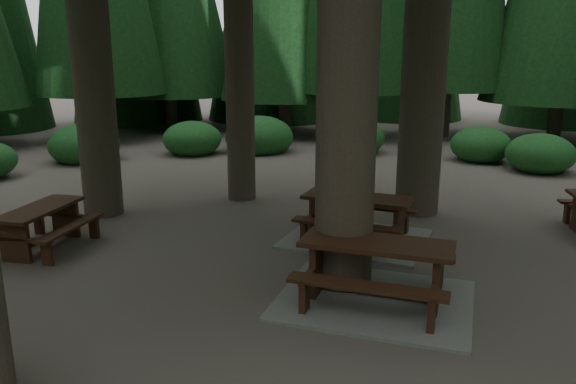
{
  "coord_description": "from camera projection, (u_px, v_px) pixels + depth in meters",
  "views": [
    {
      "loc": [
        0.66,
        -7.53,
        3.35
      ],
      "look_at": [
        -0.1,
        1.34,
        1.1
      ],
      "focal_mm": 35.0,
      "sensor_mm": 36.0,
      "label": 1
    }
  ],
  "objects": [
    {
      "name": "ground",
      "position": [
        287.0,
        288.0,
        8.15
      ],
      "size": [
        80.0,
        80.0,
        0.0
      ],
      "primitive_type": "plane",
      "color": "#4E453F",
      "rests_on": "ground"
    },
    {
      "name": "picnic_table_a",
      "position": [
        375.0,
        281.0,
        7.62
      ],
      "size": [
        3.01,
        2.68,
        0.87
      ],
      "rotation": [
        0.0,
        0.0,
        -0.24
      ],
      "color": "gray",
      "rests_on": "ground"
    },
    {
      "name": "picnic_table_b",
      "position": [
        41.0,
        221.0,
        9.66
      ],
      "size": [
        1.6,
        1.88,
        0.74
      ],
      "rotation": [
        0.0,
        0.0,
        1.44
      ],
      "color": "#371F10",
      "rests_on": "ground"
    },
    {
      "name": "picnic_table_c",
      "position": [
        356.0,
        225.0,
        10.12
      ],
      "size": [
        2.94,
        2.67,
        0.83
      ],
      "rotation": [
        0.0,
        0.0,
        -0.31
      ],
      "color": "gray",
      "rests_on": "ground"
    },
    {
      "name": "shrub_ring",
      "position": [
        336.0,
        246.0,
        8.72
      ],
      "size": [
        23.86,
        24.64,
        1.49
      ],
      "color": "#1C4F1B",
      "rests_on": "ground"
    }
  ]
}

